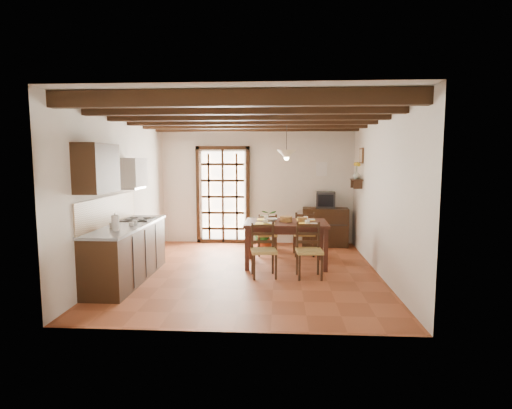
# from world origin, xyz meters

# --- Properties ---
(ground_plane) EXTENTS (5.00, 5.00, 0.00)m
(ground_plane) POSITION_xyz_m (0.00, 0.00, 0.00)
(ground_plane) COLOR brown
(room_shell) EXTENTS (4.52, 5.02, 2.81)m
(room_shell) POSITION_xyz_m (0.00, 0.00, 1.82)
(room_shell) COLOR silver
(room_shell) RESTS_ON ground_plane
(ceiling_beams) EXTENTS (4.50, 4.34, 0.20)m
(ceiling_beams) POSITION_xyz_m (0.00, 0.00, 2.69)
(ceiling_beams) COLOR black
(ceiling_beams) RESTS_ON room_shell
(french_door) EXTENTS (1.26, 0.11, 2.32)m
(french_door) POSITION_xyz_m (-0.80, 2.45, 1.18)
(french_door) COLOR white
(french_door) RESTS_ON ground_plane
(kitchen_counter) EXTENTS (0.64, 2.25, 1.38)m
(kitchen_counter) POSITION_xyz_m (-1.96, -0.60, 0.47)
(kitchen_counter) COLOR black
(kitchen_counter) RESTS_ON ground_plane
(upper_cabinet) EXTENTS (0.35, 0.80, 0.70)m
(upper_cabinet) POSITION_xyz_m (-2.08, -1.30, 1.85)
(upper_cabinet) COLOR black
(upper_cabinet) RESTS_ON room_shell
(range_hood) EXTENTS (0.38, 0.60, 0.54)m
(range_hood) POSITION_xyz_m (-2.05, -0.05, 1.73)
(range_hood) COLOR white
(range_hood) RESTS_ON room_shell
(counter_items) EXTENTS (0.50, 1.43, 0.25)m
(counter_items) POSITION_xyz_m (-1.95, -0.51, 0.96)
(counter_items) COLOR black
(counter_items) RESTS_ON kitchen_counter
(dining_table) EXTENTS (1.52, 0.98, 0.82)m
(dining_table) POSITION_xyz_m (0.65, 0.48, 0.72)
(dining_table) COLOR #3B1B13
(dining_table) RESTS_ON ground_plane
(chair_near_left) EXTENTS (0.48, 0.46, 0.90)m
(chair_near_left) POSITION_xyz_m (0.27, -0.29, 0.28)
(chair_near_left) COLOR #A28844
(chair_near_left) RESTS_ON ground_plane
(chair_near_right) EXTENTS (0.45, 0.43, 0.92)m
(chair_near_right) POSITION_xyz_m (1.03, -0.29, 0.29)
(chair_near_right) COLOR #A28844
(chair_near_right) RESTS_ON ground_plane
(chair_far_left) EXTENTS (0.44, 0.42, 0.87)m
(chair_far_left) POSITION_xyz_m (0.28, 1.26, 0.27)
(chair_far_left) COLOR #A28844
(chair_far_left) RESTS_ON ground_plane
(chair_far_right) EXTENTS (0.45, 0.43, 0.92)m
(chair_far_right) POSITION_xyz_m (1.04, 1.26, 0.29)
(chair_far_right) COLOR #A28844
(chair_far_right) RESTS_ON ground_plane
(table_setting) EXTENTS (1.11, 0.74, 0.10)m
(table_setting) POSITION_xyz_m (0.65, 0.48, 0.93)
(table_setting) COLOR yellow
(table_setting) RESTS_ON dining_table
(table_bowl) EXTENTS (0.25, 0.25, 0.05)m
(table_bowl) POSITION_xyz_m (0.38, 0.54, 0.85)
(table_bowl) COLOR white
(table_bowl) RESTS_ON dining_table
(sideboard) EXTENTS (1.05, 0.53, 0.87)m
(sideboard) POSITION_xyz_m (1.58, 2.23, 0.44)
(sideboard) COLOR black
(sideboard) RESTS_ON ground_plane
(crt_tv) EXTENTS (0.46, 0.43, 0.36)m
(crt_tv) POSITION_xyz_m (1.58, 2.22, 1.06)
(crt_tv) COLOR black
(crt_tv) RESTS_ON sideboard
(fuse_box) EXTENTS (0.25, 0.03, 0.32)m
(fuse_box) POSITION_xyz_m (1.50, 2.48, 1.75)
(fuse_box) COLOR white
(fuse_box) RESTS_ON room_shell
(plant_pot) EXTENTS (0.39, 0.39, 0.24)m
(plant_pot) POSITION_xyz_m (0.18, 1.88, 0.11)
(plant_pot) COLOR #993616
(plant_pot) RESTS_ON ground_plane
(potted_plant) EXTENTS (1.79, 1.59, 1.81)m
(potted_plant) POSITION_xyz_m (0.18, 1.88, 0.57)
(potted_plant) COLOR #144C19
(potted_plant) RESTS_ON ground_plane
(wall_shelf) EXTENTS (0.20, 0.42, 0.20)m
(wall_shelf) POSITION_xyz_m (2.14, 1.60, 1.51)
(wall_shelf) COLOR black
(wall_shelf) RESTS_ON room_shell
(shelf_vase) EXTENTS (0.15, 0.15, 0.15)m
(shelf_vase) POSITION_xyz_m (2.14, 1.60, 1.65)
(shelf_vase) COLOR #B2BFB2
(shelf_vase) RESTS_ON wall_shelf
(shelf_flowers) EXTENTS (0.14, 0.14, 0.36)m
(shelf_flowers) POSITION_xyz_m (2.14, 1.60, 1.86)
(shelf_flowers) COLOR yellow
(shelf_flowers) RESTS_ON shelf_vase
(framed_picture) EXTENTS (0.03, 0.32, 0.32)m
(framed_picture) POSITION_xyz_m (2.22, 1.60, 2.05)
(framed_picture) COLOR brown
(framed_picture) RESTS_ON room_shell
(pendant_lamp) EXTENTS (0.36, 0.36, 0.84)m
(pendant_lamp) POSITION_xyz_m (0.65, 0.58, 2.08)
(pendant_lamp) COLOR black
(pendant_lamp) RESTS_ON room_shell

